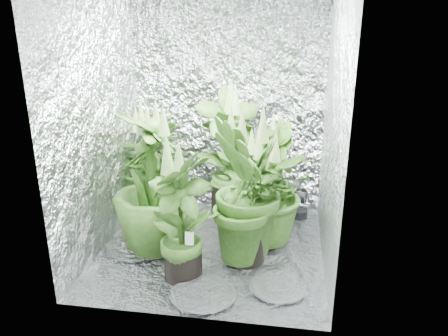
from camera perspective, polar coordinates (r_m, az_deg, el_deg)
ground at (r=3.29m, az=-1.53°, el=-10.35°), size 1.60×1.60×0.00m
walls at (r=2.93m, az=-1.70°, el=6.91°), size 1.62×1.62×2.00m
plant_a at (r=3.79m, az=-9.54°, el=0.75°), size 0.80×0.80×0.94m
plant_b at (r=3.66m, az=0.64°, el=1.82°), size 0.74×0.74×1.15m
plant_c at (r=3.42m, az=5.61°, el=-1.29°), size 0.47×0.47×0.93m
plant_d at (r=3.10m, az=-9.30°, el=-2.07°), size 0.78×0.78×1.10m
plant_e at (r=3.18m, az=5.14°, el=-3.12°), size 0.73×0.73×0.90m
plant_f at (r=2.76m, az=-5.57°, el=-6.31°), size 0.62×0.62×0.95m
plant_g at (r=2.91m, az=2.99°, el=-3.14°), size 0.56×0.56×1.11m
circulation_fan at (r=3.75m, az=9.51°, el=-4.38°), size 0.17×0.28×0.33m
plant_label at (r=2.79m, az=-4.55°, el=-9.17°), size 0.06×0.03×0.09m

